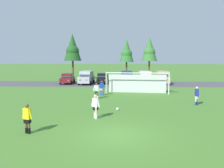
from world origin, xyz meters
name	(u,v)px	position (x,y,z in m)	size (l,w,h in m)	color
ground_plane	(118,93)	(0.00, 15.00, 0.00)	(400.00, 400.00, 0.00)	#477A2D
parking_lot_strip	(118,84)	(0.00, 24.81, 0.00)	(52.00, 8.40, 0.01)	#4C4C51
soccer_ball	(118,109)	(0.02, 5.66, 0.11)	(0.22, 0.22, 0.22)	white
soccer_goal	(137,82)	(2.33, 14.95, 1.29)	(7.57, 2.66, 2.57)	white
referee	(27,119)	(-4.81, 0.09, 0.82)	(0.70, 0.36, 1.64)	brown
player_striker_near	(102,88)	(-1.79, 12.92, 0.82)	(0.75, 0.35, 1.64)	brown
player_midfield_center	(95,106)	(-1.47, 3.24, 0.82)	(0.68, 0.44, 1.64)	beige
player_defender_far	(97,91)	(-2.16, 10.72, 0.82)	(0.75, 0.29, 1.64)	brown
player_winger_left	(197,96)	(6.97, 7.89, 0.82)	(0.33, 0.73, 1.64)	beige
parked_car_slot_far_left	(68,78)	(-8.49, 24.82, 0.88)	(2.15, 4.26, 1.72)	maroon
parked_car_slot_left	(86,77)	(-5.22, 24.34, 1.11)	(2.35, 4.71, 2.16)	#B2B2BC
parked_car_slot_center_left	(103,78)	(-2.63, 25.49, 0.88)	(2.15, 4.26, 1.72)	black
parked_car_slot_center	(127,78)	(1.44, 24.14, 1.11)	(2.33, 4.70, 2.16)	navy
parked_car_slot_center_right	(145,78)	(4.36, 24.19, 1.11)	(2.16, 4.61, 2.16)	silver
parked_car_slot_right	(162,77)	(7.23, 24.87, 1.11)	(2.19, 4.63, 2.16)	tan
tree_left_edge	(73,48)	(-9.06, 31.92, 6.26)	(3.42, 3.42, 9.12)	brown
tree_mid_left	(127,52)	(1.81, 36.71, 5.80)	(3.17, 3.17, 8.45)	brown
tree_center_back	(149,50)	(6.68, 35.91, 6.16)	(3.36, 3.36, 8.97)	brown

